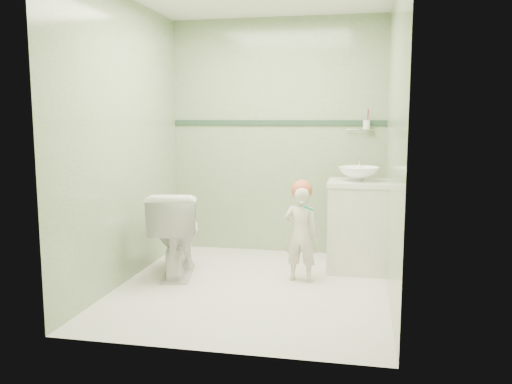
# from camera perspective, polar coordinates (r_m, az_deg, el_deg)

# --- Properties ---
(ground) EXTENTS (2.50, 2.50, 0.00)m
(ground) POSITION_cam_1_polar(r_m,az_deg,el_deg) (4.46, -0.39, -10.23)
(ground) COLOR white
(ground) RESTS_ON ground
(room_shell) EXTENTS (2.50, 2.54, 2.40)m
(room_shell) POSITION_cam_1_polar(r_m,az_deg,el_deg) (4.24, -0.40, 5.35)
(room_shell) COLOR gray
(room_shell) RESTS_ON ground
(trim_stripe) EXTENTS (2.20, 0.02, 0.05)m
(trim_stripe) POSITION_cam_1_polar(r_m,az_deg,el_deg) (5.46, 2.28, 7.51)
(trim_stripe) COLOR #274431
(trim_stripe) RESTS_ON room_shell
(vanity) EXTENTS (0.52, 0.50, 0.80)m
(vanity) POSITION_cam_1_polar(r_m,az_deg,el_deg) (4.95, 10.88, -3.76)
(vanity) COLOR silver
(vanity) RESTS_ON ground
(counter) EXTENTS (0.54, 0.52, 0.04)m
(counter) POSITION_cam_1_polar(r_m,az_deg,el_deg) (4.88, 11.00, 0.96)
(counter) COLOR white
(counter) RESTS_ON vanity
(basin) EXTENTS (0.37, 0.37, 0.13)m
(basin) POSITION_cam_1_polar(r_m,az_deg,el_deg) (4.87, 11.03, 1.94)
(basin) COLOR white
(basin) RESTS_ON counter
(faucet) EXTENTS (0.03, 0.13, 0.18)m
(faucet) POSITION_cam_1_polar(r_m,az_deg,el_deg) (5.05, 11.07, 3.06)
(faucet) COLOR silver
(faucet) RESTS_ON counter
(cup_holder) EXTENTS (0.26, 0.07, 0.21)m
(cup_holder) POSITION_cam_1_polar(r_m,az_deg,el_deg) (5.33, 11.77, 7.10)
(cup_holder) COLOR silver
(cup_holder) RESTS_ON room_shell
(toilet) EXTENTS (0.57, 0.82, 0.76)m
(toilet) POSITION_cam_1_polar(r_m,az_deg,el_deg) (4.77, -8.60, -4.40)
(toilet) COLOR white
(toilet) RESTS_ON ground
(toddler) EXTENTS (0.31, 0.22, 0.82)m
(toddler) POSITION_cam_1_polar(r_m,az_deg,el_deg) (4.55, 4.87, -4.55)
(toddler) COLOR beige
(toddler) RESTS_ON ground
(hair_cap) EXTENTS (0.18, 0.18, 0.18)m
(hair_cap) POSITION_cam_1_polar(r_m,az_deg,el_deg) (4.50, 4.97, 0.19)
(hair_cap) COLOR #BE5D3A
(hair_cap) RESTS_ON toddler
(teal_toothbrush) EXTENTS (0.11, 0.13, 0.08)m
(teal_toothbrush) POSITION_cam_1_polar(r_m,az_deg,el_deg) (4.36, 5.57, -1.68)
(teal_toothbrush) COLOR #169C86
(teal_toothbrush) RESTS_ON toddler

